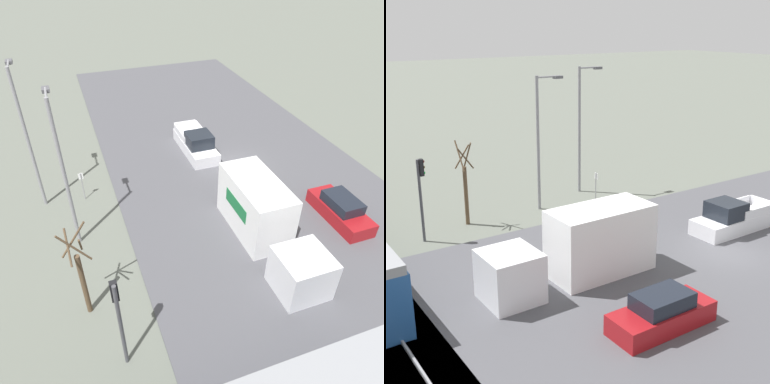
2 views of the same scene
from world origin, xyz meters
TOP-DOWN VIEW (x-y plane):
  - ground_plane at (0.00, 0.00)m, footprint 320.00×320.00m
  - road_surface at (0.00, 0.00)m, footprint 18.35×50.83m
  - rail_bed at (0.00, 17.71)m, footprint 57.30×4.40m
  - box_truck at (2.00, 8.19)m, footprint 2.49×8.71m
  - pickup_truck at (2.02, -2.76)m, footprint 2.04×5.44m
  - sedan_car_0 at (-3.47, 7.99)m, footprint 1.79×4.50m
  - traffic_light_pole at (10.87, 12.72)m, footprint 0.28×0.47m
  - street_tree at (12.01, 9.67)m, footprint 1.22×1.01m
  - street_lamp_near_crossing at (13.67, 0.00)m, footprint 0.36×1.95m
  - street_lamp_mid_block at (11.95, 4.40)m, footprint 0.36×1.95m
  - no_parking_sign at (11.17, 0.53)m, footprint 0.32×0.08m

SIDE VIEW (x-z plane):
  - ground_plane at x=0.00m, z-range 0.00..0.00m
  - road_surface at x=0.00m, z-range 0.00..0.08m
  - rail_bed at x=0.00m, z-range -0.06..0.16m
  - sedan_car_0 at x=-3.47m, z-range -0.06..1.48m
  - pickup_truck at x=2.02m, z-range -0.15..1.74m
  - no_parking_sign at x=11.17m, z-range 0.23..2.25m
  - box_truck at x=2.00m, z-range -0.05..3.30m
  - street_tree at x=12.01m, z-range -0.23..4.96m
  - traffic_light_pole at x=10.87m, z-range 0.73..5.51m
  - street_lamp_mid_block at x=11.95m, z-range 0.63..9.35m
  - street_lamp_near_crossing at x=13.67m, z-range 0.64..9.61m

